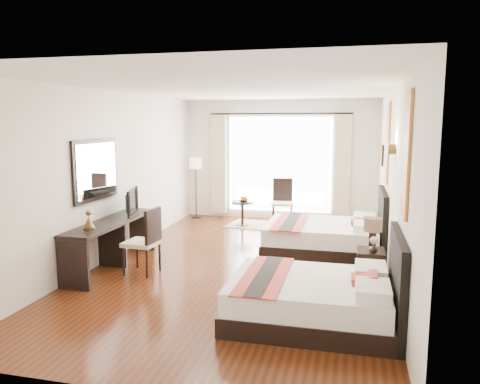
% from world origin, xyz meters
% --- Properties ---
extents(floor, '(4.50, 7.50, 0.01)m').
position_xyz_m(floor, '(0.00, 0.00, -0.01)').
color(floor, '#3B190A').
rests_on(floor, ground).
extents(ceiling, '(4.50, 7.50, 0.02)m').
position_xyz_m(ceiling, '(0.00, 0.00, 2.79)').
color(ceiling, white).
rests_on(ceiling, wall_headboard).
extents(wall_headboard, '(0.01, 7.50, 2.80)m').
position_xyz_m(wall_headboard, '(2.25, 0.00, 1.40)').
color(wall_headboard, silver).
rests_on(wall_headboard, floor).
extents(wall_desk, '(0.01, 7.50, 2.80)m').
position_xyz_m(wall_desk, '(-2.25, 0.00, 1.40)').
color(wall_desk, silver).
rests_on(wall_desk, floor).
extents(wall_window, '(4.50, 0.01, 2.80)m').
position_xyz_m(wall_window, '(0.00, 3.75, 1.40)').
color(wall_window, silver).
rests_on(wall_window, floor).
extents(wall_entry, '(4.50, 0.01, 2.80)m').
position_xyz_m(wall_entry, '(0.00, -3.75, 1.40)').
color(wall_entry, silver).
rests_on(wall_entry, floor).
extents(window_glass, '(2.40, 0.02, 2.20)m').
position_xyz_m(window_glass, '(0.00, 3.73, 1.30)').
color(window_glass, white).
rests_on(window_glass, wall_window).
extents(sheer_curtain, '(2.30, 0.02, 2.10)m').
position_xyz_m(sheer_curtain, '(0.00, 3.67, 1.30)').
color(sheer_curtain, white).
rests_on(sheer_curtain, wall_window).
extents(drape_left, '(0.35, 0.14, 2.35)m').
position_xyz_m(drape_left, '(-1.45, 3.63, 1.28)').
color(drape_left, '#C4B397').
rests_on(drape_left, floor).
extents(drape_right, '(0.35, 0.14, 2.35)m').
position_xyz_m(drape_right, '(1.45, 3.63, 1.28)').
color(drape_right, '#C4B397').
rests_on(drape_right, floor).
extents(art_panel_near, '(0.03, 0.50, 1.35)m').
position_xyz_m(art_panel_near, '(2.23, -1.91, 1.95)').
color(art_panel_near, '#933F15').
rests_on(art_panel_near, wall_headboard).
extents(art_panel_far, '(0.03, 0.50, 1.35)m').
position_xyz_m(art_panel_far, '(2.23, 1.03, 1.95)').
color(art_panel_far, '#933F15').
rests_on(art_panel_far, wall_headboard).
extents(wall_sconce, '(0.10, 0.14, 0.14)m').
position_xyz_m(wall_sconce, '(2.19, -0.33, 1.92)').
color(wall_sconce, '#4A361A').
rests_on(wall_sconce, wall_headboard).
extents(mirror_frame, '(0.04, 1.25, 0.95)m').
position_xyz_m(mirror_frame, '(-2.22, -0.60, 1.55)').
color(mirror_frame, black).
rests_on(mirror_frame, wall_desk).
extents(mirror_glass, '(0.01, 1.12, 0.82)m').
position_xyz_m(mirror_glass, '(-2.19, -0.60, 1.55)').
color(mirror_glass, white).
rests_on(mirror_glass, mirror_frame).
extents(bed_near, '(1.92, 1.50, 1.08)m').
position_xyz_m(bed_near, '(1.34, -1.91, 0.28)').
color(bed_near, black).
rests_on(bed_near, floor).
extents(bed_far, '(2.03, 1.58, 1.14)m').
position_xyz_m(bed_far, '(1.29, 1.03, 0.30)').
color(bed_far, black).
rests_on(bed_far, floor).
extents(nightstand, '(0.39, 0.48, 0.46)m').
position_xyz_m(nightstand, '(1.98, -0.33, 0.23)').
color(nightstand, black).
rests_on(nightstand, floor).
extents(table_lamp, '(0.26, 0.26, 0.41)m').
position_xyz_m(table_lamp, '(2.00, -0.21, 0.78)').
color(table_lamp, black).
rests_on(table_lamp, nightstand).
extents(vase, '(0.15, 0.15, 0.13)m').
position_xyz_m(vase, '(2.00, -0.48, 0.56)').
color(vase, black).
rests_on(vase, nightstand).
extents(console_desk, '(0.50, 2.20, 0.76)m').
position_xyz_m(console_desk, '(-1.99, -0.60, 0.38)').
color(console_desk, black).
rests_on(console_desk, floor).
extents(television, '(0.29, 0.75, 0.43)m').
position_xyz_m(television, '(-1.97, -0.05, 0.97)').
color(television, black).
rests_on(television, console_desk).
extents(bronze_figurine, '(0.20, 0.20, 0.25)m').
position_xyz_m(bronze_figurine, '(-1.99, -1.23, 0.88)').
color(bronze_figurine, '#4A361A').
rests_on(bronze_figurine, console_desk).
extents(desk_chair, '(0.51, 0.51, 1.01)m').
position_xyz_m(desk_chair, '(-1.38, -0.77, 0.31)').
color(desk_chair, '#C3B696').
rests_on(desk_chair, floor).
extents(floor_lamp, '(0.29, 0.29, 1.44)m').
position_xyz_m(floor_lamp, '(-1.97, 3.43, 1.21)').
color(floor_lamp, black).
rests_on(floor_lamp, floor).
extents(side_table, '(0.47, 0.47, 0.55)m').
position_xyz_m(side_table, '(-0.67, 2.78, 0.27)').
color(side_table, black).
rests_on(side_table, floor).
extents(fruit_bowl, '(0.26, 0.26, 0.05)m').
position_xyz_m(fruit_bowl, '(-0.64, 2.80, 0.57)').
color(fruit_bowl, '#402617').
rests_on(fruit_bowl, side_table).
extents(window_chair, '(0.53, 0.53, 1.02)m').
position_xyz_m(window_chair, '(0.16, 3.19, 0.31)').
color(window_chair, '#C3B696').
rests_on(window_chair, floor).
extents(jute_rug, '(1.50, 1.12, 0.01)m').
position_xyz_m(jute_rug, '(-0.30, 2.91, 0.01)').
color(jute_rug, tan).
rests_on(jute_rug, floor).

